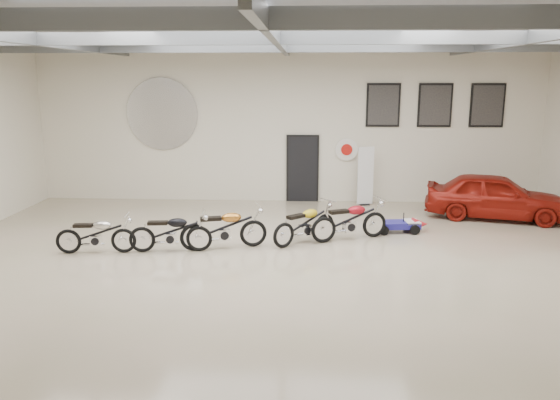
{
  "coord_description": "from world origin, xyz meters",
  "views": [
    {
      "loc": [
        0.61,
        -11.43,
        3.95
      ],
      "look_at": [
        0.0,
        1.2,
        1.1
      ],
      "focal_mm": 35.0,
      "sensor_mm": 36.0,
      "label": 1
    }
  ],
  "objects_px": {
    "banner_stand": "(365,176)",
    "vintage_car": "(495,196)",
    "motorcycle_silver": "(96,234)",
    "motorcycle_yellow": "(305,223)",
    "motorcycle_black": "(170,232)",
    "go_kart": "(401,222)",
    "motorcycle_red": "(350,220)",
    "motorcycle_gold": "(224,227)"
  },
  "relations": [
    {
      "from": "motorcycle_yellow",
      "to": "go_kart",
      "type": "height_order",
      "value": "motorcycle_yellow"
    },
    {
      "from": "motorcycle_yellow",
      "to": "vintage_car",
      "type": "distance_m",
      "value": 6.01
    },
    {
      "from": "motorcycle_black",
      "to": "go_kart",
      "type": "relative_size",
      "value": 1.29
    },
    {
      "from": "banner_stand",
      "to": "motorcycle_gold",
      "type": "bearing_deg",
      "value": -139.92
    },
    {
      "from": "banner_stand",
      "to": "motorcycle_silver",
      "type": "relative_size",
      "value": 1.05
    },
    {
      "from": "motorcycle_silver",
      "to": "motorcycle_red",
      "type": "height_order",
      "value": "motorcycle_red"
    },
    {
      "from": "go_kart",
      "to": "vintage_car",
      "type": "xyz_separation_m",
      "value": [
        2.89,
        1.56,
        0.39
      ]
    },
    {
      "from": "banner_stand",
      "to": "vintage_car",
      "type": "bearing_deg",
      "value": -34.22
    },
    {
      "from": "banner_stand",
      "to": "motorcycle_gold",
      "type": "height_order",
      "value": "banner_stand"
    },
    {
      "from": "motorcycle_yellow",
      "to": "vintage_car",
      "type": "bearing_deg",
      "value": -15.61
    },
    {
      "from": "motorcycle_silver",
      "to": "vintage_car",
      "type": "relative_size",
      "value": 0.46
    },
    {
      "from": "motorcycle_yellow",
      "to": "vintage_car",
      "type": "xyz_separation_m",
      "value": [
        5.41,
        2.63,
        0.16
      ]
    },
    {
      "from": "motorcycle_silver",
      "to": "motorcycle_yellow",
      "type": "distance_m",
      "value": 4.88
    },
    {
      "from": "banner_stand",
      "to": "go_kart",
      "type": "xyz_separation_m",
      "value": [
        0.64,
        -3.06,
        -0.67
      ]
    },
    {
      "from": "motorcycle_gold",
      "to": "vintage_car",
      "type": "distance_m",
      "value": 7.97
    },
    {
      "from": "motorcycle_gold",
      "to": "motorcycle_red",
      "type": "bearing_deg",
      "value": -0.47
    },
    {
      "from": "go_kart",
      "to": "vintage_car",
      "type": "bearing_deg",
      "value": 21.58
    },
    {
      "from": "motorcycle_silver",
      "to": "motorcycle_black",
      "type": "distance_m",
      "value": 1.69
    },
    {
      "from": "motorcycle_yellow",
      "to": "motorcycle_silver",
      "type": "bearing_deg",
      "value": 150.8
    },
    {
      "from": "motorcycle_black",
      "to": "go_kart",
      "type": "distance_m",
      "value": 5.93
    },
    {
      "from": "banner_stand",
      "to": "motorcycle_black",
      "type": "distance_m",
      "value": 7.06
    },
    {
      "from": "motorcycle_silver",
      "to": "go_kart",
      "type": "height_order",
      "value": "motorcycle_silver"
    },
    {
      "from": "motorcycle_yellow",
      "to": "motorcycle_red",
      "type": "height_order",
      "value": "motorcycle_red"
    },
    {
      "from": "motorcycle_black",
      "to": "go_kart",
      "type": "xyz_separation_m",
      "value": [
        5.6,
        1.93,
        -0.22
      ]
    },
    {
      "from": "motorcycle_black",
      "to": "motorcycle_yellow",
      "type": "relative_size",
      "value": 0.99
    },
    {
      "from": "motorcycle_silver",
      "to": "vintage_car",
      "type": "height_order",
      "value": "vintage_car"
    },
    {
      "from": "motorcycle_gold",
      "to": "vintage_car",
      "type": "height_order",
      "value": "vintage_car"
    },
    {
      "from": "motorcycle_yellow",
      "to": "go_kart",
      "type": "xyz_separation_m",
      "value": [
        2.52,
        1.07,
        -0.23
      ]
    },
    {
      "from": "motorcycle_silver",
      "to": "motorcycle_gold",
      "type": "height_order",
      "value": "motorcycle_gold"
    },
    {
      "from": "banner_stand",
      "to": "motorcycle_gold",
      "type": "xyz_separation_m",
      "value": [
        -3.77,
        -4.7,
        -0.41
      ]
    },
    {
      "from": "motorcycle_black",
      "to": "motorcycle_red",
      "type": "bearing_deg",
      "value": 9.54
    },
    {
      "from": "motorcycle_black",
      "to": "go_kart",
      "type": "height_order",
      "value": "motorcycle_black"
    },
    {
      "from": "motorcycle_silver",
      "to": "motorcycle_yellow",
      "type": "height_order",
      "value": "motorcycle_yellow"
    },
    {
      "from": "motorcycle_red",
      "to": "motorcycle_gold",
      "type": "bearing_deg",
      "value": 173.07
    },
    {
      "from": "motorcycle_red",
      "to": "go_kart",
      "type": "height_order",
      "value": "motorcycle_red"
    },
    {
      "from": "banner_stand",
      "to": "motorcycle_yellow",
      "type": "xyz_separation_m",
      "value": [
        -1.88,
        -4.13,
        -0.44
      ]
    },
    {
      "from": "motorcycle_black",
      "to": "motorcycle_red",
      "type": "distance_m",
      "value": 4.35
    },
    {
      "from": "motorcycle_silver",
      "to": "motorcycle_gold",
      "type": "relative_size",
      "value": 0.89
    },
    {
      "from": "motorcycle_gold",
      "to": "motorcycle_yellow",
      "type": "height_order",
      "value": "motorcycle_gold"
    },
    {
      "from": "banner_stand",
      "to": "go_kart",
      "type": "distance_m",
      "value": 3.2
    },
    {
      "from": "vintage_car",
      "to": "motorcycle_silver",
      "type": "bearing_deg",
      "value": 123.89
    },
    {
      "from": "go_kart",
      "to": "motorcycle_silver",
      "type": "bearing_deg",
      "value": -170.62
    }
  ]
}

